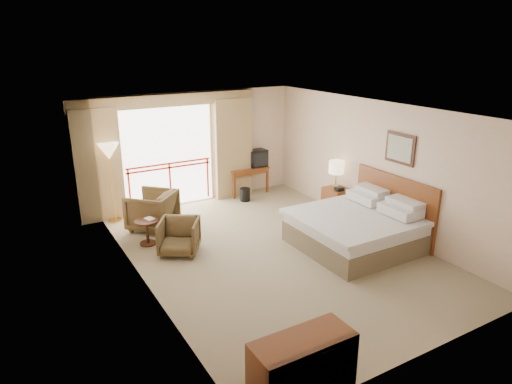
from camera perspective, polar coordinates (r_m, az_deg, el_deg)
floor at (r=8.81m, az=2.35°, el=-7.43°), size 7.00×7.00×0.00m
ceiling at (r=8.01m, az=2.60°, el=10.21°), size 7.00×7.00×0.00m
wall_back at (r=11.31m, az=-7.15°, el=5.58°), size 5.00×0.00×5.00m
wall_front at (r=5.89m, az=21.29°, el=-8.01°), size 5.00×0.00×5.00m
wall_left at (r=7.34m, az=-14.22°, el=-2.02°), size 0.00×7.00×7.00m
wall_right at (r=9.84m, az=14.85°, el=3.14°), size 0.00×7.00×7.00m
balcony_door at (r=11.05m, az=-10.90°, el=4.28°), size 2.40×0.00×2.40m
balcony_railing at (r=11.13m, az=-10.74°, el=2.32°), size 2.09×0.03×1.02m
curtain_left at (r=10.51m, az=-19.16°, el=3.13°), size 1.00×0.26×2.50m
curtain_right at (r=11.55m, az=-2.95°, el=5.46°), size 1.00×0.26×2.50m
valance at (r=10.71m, az=-11.16°, el=11.18°), size 4.40×0.22×0.28m
hvac_vent at (r=11.67m, az=-1.32°, el=11.11°), size 0.50×0.04×0.50m
bed at (r=9.08m, az=12.47°, el=-4.48°), size 2.13×2.06×0.97m
headboard at (r=9.62m, az=16.83°, el=-1.76°), size 0.06×2.10×1.30m
framed_art at (r=9.30m, az=17.56°, el=5.21°), size 0.04×0.72×0.60m
nightstand at (r=10.60m, az=9.96°, el=-1.23°), size 0.48×0.56×0.65m
table_lamp at (r=10.39m, az=10.03°, el=3.01°), size 0.35×0.35×0.61m
phone at (r=10.34m, az=10.39°, el=0.39°), size 0.20×0.16×0.08m
desk at (r=11.95m, az=-1.26°, el=2.42°), size 1.07×0.52×0.70m
tv at (r=11.95m, az=0.12°, el=4.27°), size 0.49×0.39×0.44m
coffee_maker at (r=11.67m, az=-2.66°, el=3.43°), size 0.15×0.15×0.25m
cup at (r=11.72m, az=-1.89°, el=3.10°), size 0.09×0.09×0.09m
wastebasket at (r=11.44m, az=-1.38°, el=-0.31°), size 0.33×0.33×0.33m
armchair_far at (r=10.08m, az=-12.69°, el=-4.45°), size 1.27×1.27×0.83m
armchair_near at (r=8.88m, az=-9.47°, el=-7.48°), size 1.00×1.00×0.67m
side_table at (r=9.22m, az=-13.48°, el=-4.39°), size 0.46×0.46×0.50m
book at (r=9.16m, az=-13.55°, el=-3.45°), size 0.19×0.23×0.02m
floor_lamp at (r=10.28m, az=-17.91°, el=4.49°), size 0.45×0.45×1.77m
dresser at (r=5.44m, az=5.84°, el=-21.15°), size 1.18×0.50×0.78m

